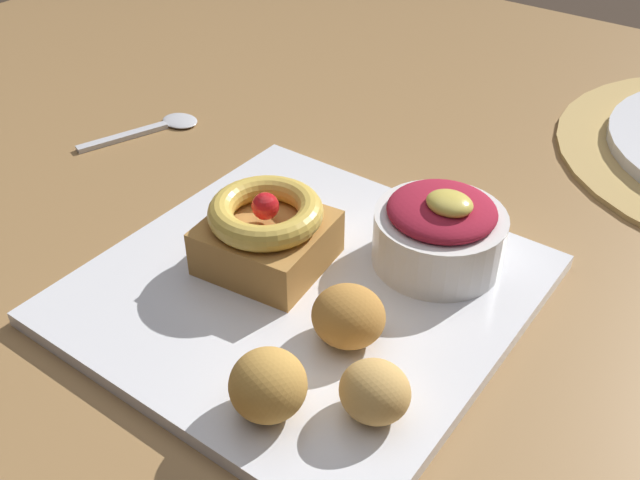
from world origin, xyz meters
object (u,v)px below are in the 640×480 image
cake_slice (267,232)px  berry_ramekin (440,231)px  fritter_front (268,385)px  fritter_back (375,392)px  fritter_middle (348,316)px  spoon (156,127)px  front_plate (304,289)px

cake_slice → berry_ramekin: berry_ramekin is taller
fritter_front → fritter_back: bearing=34.3°
berry_ramekin → fritter_middle: (-0.01, -0.11, -0.01)m
berry_ramekin → fritter_front: 0.19m
fritter_middle → spoon: fritter_middle is taller
front_plate → fritter_back: fritter_back is taller
fritter_back → spoon: 0.43m
spoon → fritter_front: bearing=-103.9°
cake_slice → spoon: size_ratio=0.79×
fritter_middle → spoon: size_ratio=0.41×
front_plate → berry_ramekin: (0.07, 0.08, 0.03)m
fritter_back → spoon: (-0.39, 0.19, -0.03)m
front_plate → fritter_middle: fritter_middle is taller
berry_ramekin → spoon: berry_ramekin is taller
berry_ramekin → fritter_back: 0.16m
berry_ramekin → fritter_back: berry_ramekin is taller
berry_ramekin → spoon: size_ratio=0.81×
cake_slice → spoon: 0.27m
berry_ramekin → spoon: bearing=174.0°
fritter_front → fritter_middle: bearing=87.3°
fritter_back → cake_slice: bearing=152.3°
fritter_middle → fritter_front: bearing=-92.7°
cake_slice → fritter_front: bearing=-50.3°
cake_slice → berry_ramekin: (0.10, 0.08, -0.00)m
spoon → front_plate: bearing=-92.8°
front_plate → fritter_front: bearing=-62.9°
cake_slice → spoon: bearing=155.0°
berry_ramekin → fritter_middle: berry_ramekin is taller
fritter_front → fritter_middle: size_ratio=0.95×
fritter_front → spoon: fritter_front is taller
front_plate → fritter_back: bearing=-33.8°
fritter_front → fritter_middle: fritter_front is taller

